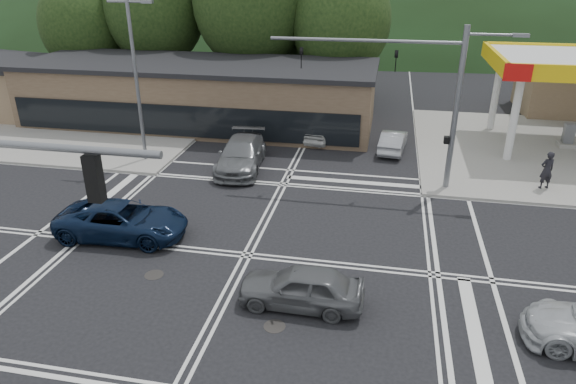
% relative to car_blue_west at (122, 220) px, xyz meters
% --- Properties ---
extents(ground, '(120.00, 120.00, 0.00)m').
position_rel_car_blue_west_xyz_m(ground, '(5.47, -0.50, -0.75)').
color(ground, black).
rests_on(ground, ground).
extents(sidewalk_ne, '(16.00, 16.00, 0.15)m').
position_rel_car_blue_west_xyz_m(sidewalk_ne, '(20.47, 14.50, -0.67)').
color(sidewalk_ne, gray).
rests_on(sidewalk_ne, ground).
extents(sidewalk_nw, '(16.00, 16.00, 0.15)m').
position_rel_car_blue_west_xyz_m(sidewalk_nw, '(-9.53, 14.50, -0.67)').
color(sidewalk_nw, gray).
rests_on(sidewalk_nw, ground).
extents(commercial_row, '(24.00, 8.00, 4.00)m').
position_rel_car_blue_west_xyz_m(commercial_row, '(-2.53, 16.50, 1.25)').
color(commercial_row, brown).
rests_on(commercial_row, ground).
extents(commercial_nw, '(8.00, 7.00, 3.60)m').
position_rel_car_blue_west_xyz_m(commercial_nw, '(-18.53, 16.50, 1.05)').
color(commercial_nw, '#846B4F').
rests_on(commercial_nw, ground).
extents(hill_north, '(252.00, 126.00, 140.00)m').
position_rel_car_blue_west_xyz_m(hill_north, '(5.47, 89.50, -0.75)').
color(hill_north, black).
rests_on(hill_north, ground).
extents(tree_n_a, '(8.00, 8.00, 11.75)m').
position_rel_car_blue_west_xyz_m(tree_n_a, '(-8.53, 23.50, 6.39)').
color(tree_n_a, '#382619').
rests_on(tree_n_a, ground).
extents(tree_n_b, '(9.00, 9.00, 12.98)m').
position_rel_car_blue_west_xyz_m(tree_n_b, '(-0.53, 23.50, 7.04)').
color(tree_n_b, '#382619').
rests_on(tree_n_b, ground).
extents(tree_n_c, '(7.60, 7.60, 10.87)m').
position_rel_car_blue_west_xyz_m(tree_n_c, '(6.47, 23.50, 5.74)').
color(tree_n_c, '#382619').
rests_on(tree_n_c, ground).
extents(tree_n_d, '(6.80, 6.80, 9.76)m').
position_rel_car_blue_west_xyz_m(tree_n_d, '(-14.53, 22.50, 5.09)').
color(tree_n_d, '#382619').
rests_on(tree_n_d, ground).
extents(tree_n_e, '(8.40, 8.40, 11.98)m').
position_rel_car_blue_west_xyz_m(tree_n_e, '(3.47, 27.50, 6.39)').
color(tree_n_e, '#382619').
rests_on(tree_n_e, ground).
extents(streetlight_nw, '(2.50, 0.25, 9.00)m').
position_rel_car_blue_west_xyz_m(streetlight_nw, '(-2.97, 8.50, 4.30)').
color(streetlight_nw, slate).
rests_on(streetlight_nw, ground).
extents(signal_mast_ne, '(11.65, 0.30, 8.00)m').
position_rel_car_blue_west_xyz_m(signal_mast_ne, '(12.41, 7.70, 4.32)').
color(signal_mast_ne, slate).
rests_on(signal_mast_ne, ground).
extents(car_blue_west, '(5.50, 2.75, 1.50)m').
position_rel_car_blue_west_xyz_m(car_blue_west, '(0.00, 0.00, 0.00)').
color(car_blue_west, '#0B1933').
rests_on(car_blue_west, ground).
extents(car_grey_center, '(4.20, 1.74, 1.42)m').
position_rel_car_blue_west_xyz_m(car_grey_center, '(8.10, -3.22, -0.04)').
color(car_grey_center, '#595B5E').
rests_on(car_grey_center, ground).
extents(car_queue_a, '(1.81, 4.03, 1.29)m').
position_rel_car_blue_west_xyz_m(car_queue_a, '(10.97, 13.00, -0.11)').
color(car_queue_a, '#9FA1A6').
rests_on(car_queue_a, ground).
extents(car_queue_b, '(2.13, 4.11, 1.34)m').
position_rel_car_blue_west_xyz_m(car_queue_b, '(6.47, 14.14, -0.08)').
color(car_queue_b, silver).
rests_on(car_queue_b, ground).
extents(car_northbound, '(2.86, 5.86, 1.64)m').
position_rel_car_blue_west_xyz_m(car_northbound, '(2.71, 8.50, 0.07)').
color(car_northbound, slate).
rests_on(car_northbound, ground).
extents(pedestrian, '(0.82, 0.67, 1.94)m').
position_rel_car_blue_west_xyz_m(pedestrian, '(18.47, 8.42, 0.37)').
color(pedestrian, black).
rests_on(pedestrian, sidewalk_ne).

